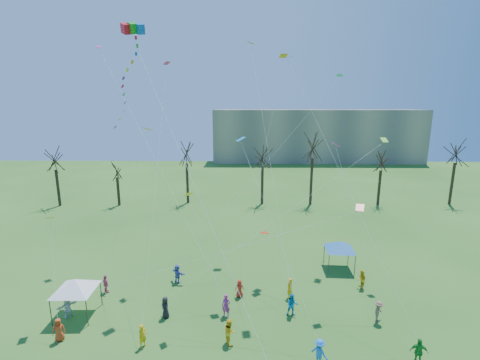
{
  "coord_description": "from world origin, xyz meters",
  "views": [
    {
      "loc": [
        1.14,
        -18.12,
        16.16
      ],
      "look_at": [
        0.75,
        5.0,
        11.0
      ],
      "focal_mm": 25.0,
      "sensor_mm": 36.0,
      "label": 1
    }
  ],
  "objects_px": {
    "big_box_kite": "(130,85)",
    "canopy_tent_blue": "(340,245)",
    "canopy_tent_white": "(75,285)",
    "distant_building": "(316,135)"
  },
  "relations": [
    {
      "from": "distant_building",
      "to": "canopy_tent_blue",
      "type": "distance_m",
      "value": 69.85
    },
    {
      "from": "canopy_tent_white",
      "to": "canopy_tent_blue",
      "type": "xyz_separation_m",
      "value": [
        22.66,
        8.18,
        -0.16
      ]
    },
    {
      "from": "big_box_kite",
      "to": "canopy_tent_blue",
      "type": "relative_size",
      "value": 6.03
    },
    {
      "from": "distant_building",
      "to": "canopy_tent_white",
      "type": "relative_size",
      "value": 14.56
    },
    {
      "from": "distant_building",
      "to": "big_box_kite",
      "type": "relative_size",
      "value": 2.58
    },
    {
      "from": "distant_building",
      "to": "canopy_tent_white",
      "type": "xyz_separation_m",
      "value": [
        -34.03,
        -76.91,
        -4.88
      ]
    },
    {
      "from": "big_box_kite",
      "to": "canopy_tent_blue",
      "type": "xyz_separation_m",
      "value": [
        17.38,
        7.94,
        -15.1
      ]
    },
    {
      "from": "distant_building",
      "to": "big_box_kite",
      "type": "distance_m",
      "value": 82.5
    },
    {
      "from": "distant_building",
      "to": "big_box_kite",
      "type": "bearing_deg",
      "value": -110.55
    },
    {
      "from": "big_box_kite",
      "to": "canopy_tent_blue",
      "type": "distance_m",
      "value": 24.35
    }
  ]
}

